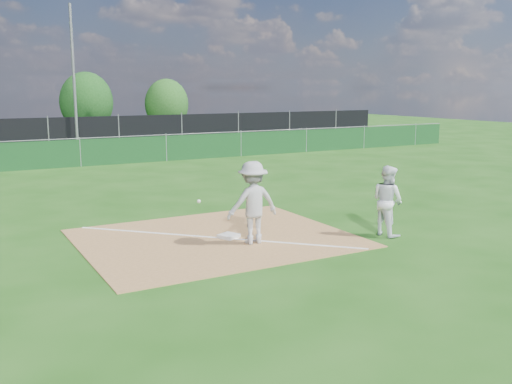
{
  "coord_description": "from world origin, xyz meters",
  "views": [
    {
      "loc": [
        -5.4,
        -10.63,
        3.44
      ],
      "look_at": [
        1.08,
        1.0,
        1.0
      ],
      "focal_mm": 40.0,
      "sensor_mm": 36.0,
      "label": 1
    }
  ],
  "objects_px": {
    "tree_right": "(167,104)",
    "light_pole": "(74,78)",
    "runner": "(387,201)",
    "tree_mid": "(86,102)",
    "play_at_first": "(253,203)",
    "car_mid": "(54,132)",
    "first_base": "(229,236)",
    "car_right": "(137,129)"
  },
  "relations": [
    {
      "from": "car_right",
      "to": "car_mid",
      "type": "bearing_deg",
      "value": 109.15
    },
    {
      "from": "car_right",
      "to": "tree_right",
      "type": "relative_size",
      "value": 1.05
    },
    {
      "from": "car_right",
      "to": "tree_mid",
      "type": "height_order",
      "value": "tree_mid"
    },
    {
      "from": "light_pole",
      "to": "runner",
      "type": "height_order",
      "value": "light_pole"
    },
    {
      "from": "car_mid",
      "to": "car_right",
      "type": "relative_size",
      "value": 0.95
    },
    {
      "from": "tree_right",
      "to": "tree_mid",
      "type": "bearing_deg",
      "value": -175.85
    },
    {
      "from": "light_pole",
      "to": "first_base",
      "type": "relative_size",
      "value": 20.09
    },
    {
      "from": "light_pole",
      "to": "car_mid",
      "type": "bearing_deg",
      "value": 98.21
    },
    {
      "from": "tree_right",
      "to": "play_at_first",
      "type": "bearing_deg",
      "value": -107.32
    },
    {
      "from": "play_at_first",
      "to": "light_pole",
      "type": "bearing_deg",
      "value": 87.57
    },
    {
      "from": "car_mid",
      "to": "light_pole",
      "type": "bearing_deg",
      "value": -175.65
    },
    {
      "from": "car_mid",
      "to": "tree_mid",
      "type": "bearing_deg",
      "value": -32.67
    },
    {
      "from": "car_mid",
      "to": "car_right",
      "type": "bearing_deg",
      "value": -80.38
    },
    {
      "from": "car_mid",
      "to": "tree_right",
      "type": "relative_size",
      "value": 1.0
    },
    {
      "from": "play_at_first",
      "to": "runner",
      "type": "relative_size",
      "value": 1.22
    },
    {
      "from": "first_base",
      "to": "play_at_first",
      "type": "height_order",
      "value": "play_at_first"
    },
    {
      "from": "light_pole",
      "to": "tree_right",
      "type": "bearing_deg",
      "value": 49.01
    },
    {
      "from": "light_pole",
      "to": "tree_right",
      "type": "distance_m",
      "value": 14.54
    },
    {
      "from": "play_at_first",
      "to": "first_base",
      "type": "bearing_deg",
      "value": 112.6
    },
    {
      "from": "first_base",
      "to": "car_right",
      "type": "xyz_separation_m",
      "value": [
        6.4,
        27.2,
        0.58
      ]
    },
    {
      "from": "light_pole",
      "to": "car_right",
      "type": "xyz_separation_m",
      "value": [
        5.17,
        5.35,
        -3.36
      ]
    },
    {
      "from": "light_pole",
      "to": "first_base",
      "type": "bearing_deg",
      "value": -93.22
    },
    {
      "from": "runner",
      "to": "car_right",
      "type": "bearing_deg",
      "value": -9.28
    },
    {
      "from": "runner",
      "to": "tree_mid",
      "type": "height_order",
      "value": "tree_mid"
    },
    {
      "from": "car_mid",
      "to": "car_right",
      "type": "distance_m",
      "value": 5.9
    },
    {
      "from": "light_pole",
      "to": "tree_mid",
      "type": "bearing_deg",
      "value": 74.08
    },
    {
      "from": "light_pole",
      "to": "car_mid",
      "type": "xyz_separation_m",
      "value": [
        -0.57,
        3.97,
        -3.31
      ]
    },
    {
      "from": "runner",
      "to": "car_mid",
      "type": "xyz_separation_m",
      "value": [
        -2.75,
        27.36,
        -0.14
      ]
    },
    {
      "from": "first_base",
      "to": "car_right",
      "type": "bearing_deg",
      "value": 76.77
    },
    {
      "from": "play_at_first",
      "to": "car_right",
      "type": "xyz_separation_m",
      "value": [
        6.12,
        27.86,
        -0.3
      ]
    },
    {
      "from": "light_pole",
      "to": "car_mid",
      "type": "relative_size",
      "value": 1.93
    },
    {
      "from": "light_pole",
      "to": "tree_right",
      "type": "relative_size",
      "value": 1.92
    },
    {
      "from": "tree_right",
      "to": "light_pole",
      "type": "bearing_deg",
      "value": -130.99
    },
    {
      "from": "light_pole",
      "to": "car_right",
      "type": "height_order",
      "value": "light_pole"
    },
    {
      "from": "light_pole",
      "to": "car_mid",
      "type": "distance_m",
      "value": 5.2
    },
    {
      "from": "tree_right",
      "to": "car_mid",
      "type": "bearing_deg",
      "value": -145.43
    },
    {
      "from": "play_at_first",
      "to": "tree_mid",
      "type": "distance_m",
      "value": 33.19
    },
    {
      "from": "play_at_first",
      "to": "tree_right",
      "type": "relative_size",
      "value": 0.49
    },
    {
      "from": "first_base",
      "to": "tree_right",
      "type": "bearing_deg",
      "value": 71.92
    },
    {
      "from": "runner",
      "to": "first_base",
      "type": "bearing_deg",
      "value": 62.53
    },
    {
      "from": "first_base",
      "to": "play_at_first",
      "type": "bearing_deg",
      "value": -67.4
    },
    {
      "from": "tree_mid",
      "to": "tree_right",
      "type": "distance_m",
      "value": 6.51
    }
  ]
}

